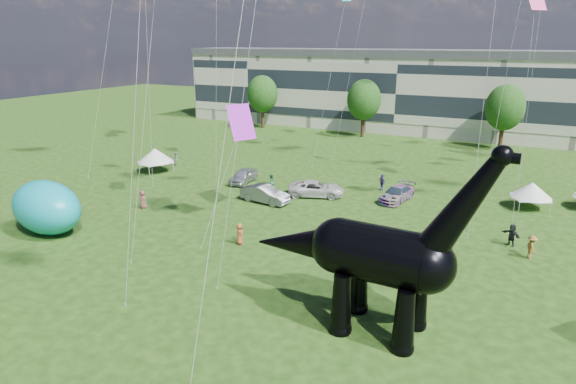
% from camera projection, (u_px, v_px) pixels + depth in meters
% --- Properties ---
extents(ground, '(220.00, 220.00, 0.00)m').
position_uv_depth(ground, '(258.00, 328.00, 25.46)').
color(ground, '#16330C').
rests_on(ground, ground).
extents(terrace_row, '(78.00, 11.00, 12.00)m').
position_uv_depth(terrace_row, '(404.00, 94.00, 79.81)').
color(terrace_row, beige).
rests_on(terrace_row, ground).
extents(tree_far_left, '(5.20, 5.20, 9.44)m').
position_uv_depth(tree_far_left, '(262.00, 91.00, 81.55)').
color(tree_far_left, '#382314').
rests_on(tree_far_left, ground).
extents(tree_mid_left, '(5.20, 5.20, 9.44)m').
position_uv_depth(tree_mid_left, '(364.00, 96.00, 73.79)').
color(tree_mid_left, '#382314').
rests_on(tree_mid_left, ground).
extents(tree_mid_right, '(5.20, 5.20, 9.44)m').
position_uv_depth(tree_mid_right, '(505.00, 104.00, 65.17)').
color(tree_mid_right, '#382314').
rests_on(tree_mid_right, ground).
extents(dinosaur_sculpture, '(13.23, 3.76, 10.82)m').
position_uv_depth(dinosaur_sculpture, '(371.00, 256.00, 24.47)').
color(dinosaur_sculpture, black).
rests_on(dinosaur_sculpture, ground).
extents(car_silver, '(2.10, 4.48, 1.48)m').
position_uv_depth(car_silver, '(243.00, 176.00, 51.25)').
color(car_silver, silver).
rests_on(car_silver, ground).
extents(car_grey, '(5.02, 2.22, 1.60)m').
position_uv_depth(car_grey, '(265.00, 194.00, 45.00)').
color(car_grey, slate).
rests_on(car_grey, ground).
extents(car_white, '(5.97, 4.22, 1.51)m').
position_uv_depth(car_white, '(316.00, 189.00, 46.81)').
color(car_white, silver).
rests_on(car_white, ground).
extents(car_dark, '(2.80, 5.13, 1.41)m').
position_uv_depth(car_dark, '(397.00, 194.00, 45.47)').
color(car_dark, '#595960').
rests_on(car_dark, ground).
extents(gazebo_near, '(4.46, 4.46, 2.45)m').
position_uv_depth(gazebo_near, '(532.00, 190.00, 43.11)').
color(gazebo_near, silver).
rests_on(gazebo_near, ground).
extents(gazebo_left, '(5.28, 5.28, 2.78)m').
position_uv_depth(gazebo_left, '(155.00, 155.00, 55.07)').
color(gazebo_left, silver).
rests_on(gazebo_left, ground).
extents(inflatable_teal, '(7.22, 5.06, 4.20)m').
position_uv_depth(inflatable_teal, '(46.00, 207.00, 37.56)').
color(inflatable_teal, '#0D96A5').
rests_on(inflatable_teal, ground).
extents(visitors, '(46.32, 40.69, 1.79)m').
position_uv_depth(visitors, '(334.00, 220.00, 38.34)').
color(visitors, teal).
rests_on(visitors, ground).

